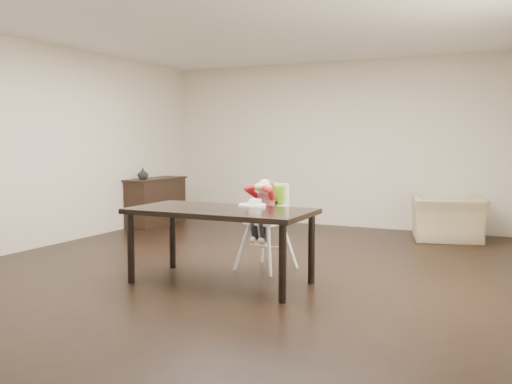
# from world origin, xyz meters

# --- Properties ---
(ground) EXTENTS (7.00, 7.00, 0.00)m
(ground) POSITION_xyz_m (0.00, 0.00, 0.00)
(ground) COLOR black
(ground) RESTS_ON ground
(room_walls) EXTENTS (6.02, 7.02, 2.71)m
(room_walls) POSITION_xyz_m (0.00, 0.00, 1.86)
(room_walls) COLOR beige
(room_walls) RESTS_ON ground
(dining_table) EXTENTS (1.80, 0.90, 0.75)m
(dining_table) POSITION_xyz_m (0.10, -0.70, 0.67)
(dining_table) COLOR black
(dining_table) RESTS_ON ground
(high_chair) EXTENTS (0.50, 0.50, 1.00)m
(high_chair) POSITION_xyz_m (0.25, 0.08, 0.71)
(high_chair) COLOR white
(high_chair) RESTS_ON ground
(plate) EXTENTS (0.33, 0.33, 0.08)m
(plate) POSITION_xyz_m (0.32, -0.42, 0.78)
(plate) COLOR white
(plate) RESTS_ON dining_table
(armchair) EXTENTS (1.09, 0.84, 0.84)m
(armchair) POSITION_xyz_m (1.83, 2.80, 0.42)
(armchair) COLOR tan
(armchair) RESTS_ON ground
(sideboard) EXTENTS (0.44, 1.26, 0.79)m
(sideboard) POSITION_xyz_m (-2.78, 2.26, 0.40)
(sideboard) COLOR black
(sideboard) RESTS_ON ground
(vase) EXTENTS (0.22, 0.23, 0.18)m
(vase) POSITION_xyz_m (-2.78, 1.91, 0.88)
(vase) COLOR #99999E
(vase) RESTS_ON sideboard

